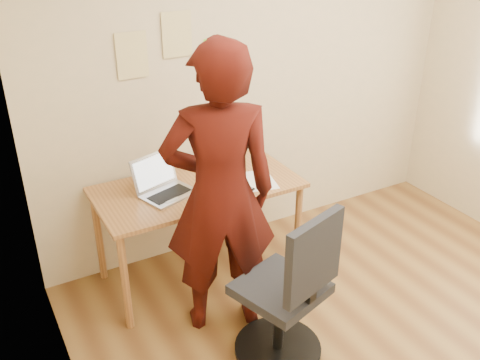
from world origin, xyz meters
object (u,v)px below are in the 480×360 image
laptop (164,186)px  person (220,195)px  phone (245,188)px  desk (198,196)px  office_chair (289,299)px

laptop → person: bearing=-92.0°
phone → person: person is taller
person → desk: bearing=-81.1°
laptop → person: 0.57m
desk → person: 0.60m
phone → office_chair: office_chair is taller
office_chair → laptop: bearing=91.2°
desk → office_chair: bearing=-84.2°
phone → laptop: bearing=127.7°
laptop → phone: bearing=-41.3°
office_chair → person: (-0.19, 0.49, 0.50)m
person → phone: bearing=-119.3°
laptop → desk: bearing=-20.6°
desk → phone: size_ratio=9.86×
laptop → office_chair: office_chair is taller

